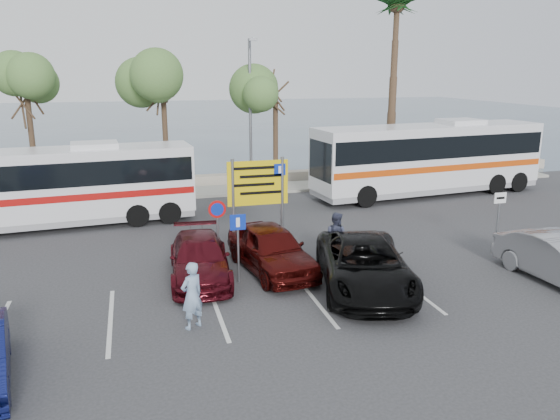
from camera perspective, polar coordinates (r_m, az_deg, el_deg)
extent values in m
plane|color=#2F2F31|center=(16.99, -3.13, -8.44)|extent=(120.00, 120.00, 0.00)
cube|color=gray|center=(30.21, -8.74, 1.85)|extent=(44.00, 2.40, 0.15)
cube|color=tan|center=(32.10, -9.18, 2.99)|extent=(48.00, 0.80, 0.60)
plane|color=#3D4E61|center=(75.67, -12.88, 9.16)|extent=(140.00, 140.00, 0.00)
cylinder|color=#382619|center=(29.96, -24.38, 5.66)|extent=(0.28, 0.28, 5.04)
cylinder|color=#382619|center=(29.59, -11.86, 7.10)|extent=(0.28, 0.28, 5.60)
cylinder|color=#382619|center=(30.56, -0.47, 7.24)|extent=(0.28, 0.28, 5.18)
cylinder|color=#382619|center=(32.83, 11.68, 11.67)|extent=(0.48, 0.48, 10.00)
cylinder|color=slate|center=(29.67, -3.11, 9.73)|extent=(0.16, 0.16, 8.00)
cylinder|color=slate|center=(29.17, -3.03, 17.42)|extent=(0.12, 0.90, 0.12)
cube|color=slate|center=(28.68, -2.81, 17.37)|extent=(0.45, 0.25, 0.12)
cylinder|color=slate|center=(19.41, -4.90, 0.09)|extent=(0.12, 0.12, 3.60)
cylinder|color=slate|center=(19.80, 0.23, 0.43)|extent=(0.12, 0.12, 3.60)
cube|color=#DDBB0B|center=(19.39, -2.34, 2.84)|extent=(2.20, 0.06, 1.60)
cube|color=#0C2699|center=(19.45, -0.02, 4.24)|extent=(0.42, 0.01, 0.42)
cylinder|color=slate|center=(18.74, -6.52, -2.71)|extent=(0.07, 0.07, 2.20)
cylinder|color=#B20C0C|center=(18.45, -6.59, 0.08)|extent=(0.60, 0.03, 0.60)
cylinder|color=slate|center=(17.30, -4.39, -4.14)|extent=(0.07, 0.07, 2.20)
cube|color=#0C2699|center=(17.01, -4.43, -1.28)|extent=(0.50, 0.03, 0.50)
cylinder|color=slate|center=(21.97, 21.78, -1.09)|extent=(0.07, 0.07, 2.20)
cube|color=white|center=(21.74, 22.03, 1.18)|extent=(0.50, 0.03, 0.40)
cube|color=silver|center=(25.01, -22.49, 2.63)|extent=(11.68, 3.41, 2.83)
cube|color=black|center=(24.92, -22.61, 3.77)|extent=(11.45, 3.43, 1.01)
cube|color=#9F0D0C|center=(25.10, -22.39, 1.62)|extent=(11.56, 3.43, 0.29)
cube|color=gray|center=(25.32, -22.19, -0.50)|extent=(11.56, 3.38, 0.53)
cube|color=silver|center=(24.77, -22.84, 6.10)|extent=(2.04, 1.69, 0.23)
cube|color=silver|center=(30.31, 15.28, 5.57)|extent=(13.05, 4.09, 3.15)
cube|color=black|center=(30.24, 15.35, 6.62)|extent=(12.80, 4.10, 1.12)
cube|color=#C3410B|center=(30.39, 15.22, 4.62)|extent=(12.92, 4.11, 0.32)
cube|color=gray|center=(30.58, 15.09, 2.65)|extent=(12.92, 4.05, 0.59)
cube|color=silver|center=(30.11, 15.50, 8.77)|extent=(2.31, 1.93, 0.26)
imported|color=#480C14|center=(17.93, -8.40, -5.02)|extent=(2.21, 4.74, 1.34)
imported|color=#3F0A09|center=(18.30, -0.92, -4.06)|extent=(2.56, 4.86, 1.58)
imported|color=black|center=(17.08, 8.82, -5.65)|extent=(3.91, 6.10, 1.56)
imported|color=#829DBD|center=(14.54, -9.19, -8.80)|extent=(0.80, 0.72, 1.82)
imported|color=#34374E|center=(19.26, 5.83, -2.83)|extent=(1.10, 1.11, 1.80)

